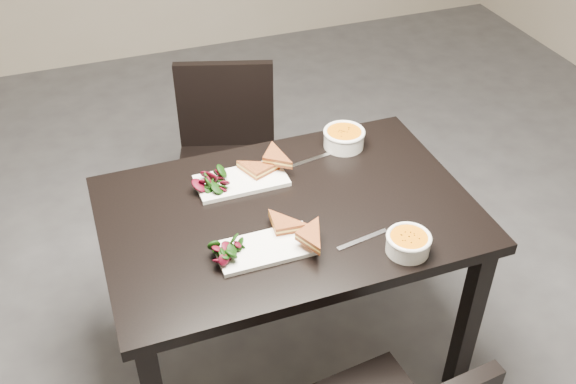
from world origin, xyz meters
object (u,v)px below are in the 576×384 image
Objects in this scene: table at (288,232)px; chair_far at (227,151)px; soup_bowl_far at (344,137)px; plate_far at (241,181)px; plate_near at (265,248)px; soup_bowl_near at (408,242)px.

chair_far reaches higher than table.
plate_far is at bearing -168.31° from soup_bowl_far.
plate_far is at bearing -82.12° from chair_far.
plate_near is 1.92× the size of soup_bowl_far.
table is at bearing -62.04° from plate_far.
plate_near is 0.96× the size of plate_far.
soup_bowl_far is at bearing 40.94° from table.
soup_bowl_far is (0.32, -0.50, 0.30)m from chair_far.
soup_bowl_near is (0.27, -0.31, 0.13)m from table.
soup_bowl_near reaches higher than plate_far.
soup_bowl_near is (0.27, -1.09, 0.30)m from chair_far.
table is 7.79× the size of soup_bowl_far.
plate_near reaches higher than table.
plate_far reaches higher than table.
chair_far is 2.76× the size of plate_far.
soup_bowl_near is at bearing -49.06° from table.
plate_near is at bearing -129.16° from table.
table is 0.24m from plate_far.
chair_far is at bearing 90.19° from table.
plate_far is 0.43m from soup_bowl_far.
chair_far reaches higher than plate_far.
chair_far is at bearing 82.21° from plate_near.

